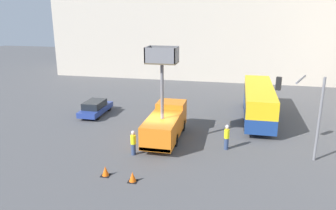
% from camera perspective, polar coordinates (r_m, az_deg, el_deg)
% --- Properties ---
extents(ground_plane, '(120.00, 120.00, 0.00)m').
position_cam_1_polar(ground_plane, '(25.19, -1.62, -6.71)').
color(ground_plane, '#4C4C4F').
extents(building_backdrop_far, '(44.00, 10.00, 16.30)m').
position_cam_1_polar(building_backdrop_far, '(50.99, 6.13, 14.28)').
color(building_backdrop_far, '#BCB2A3').
rests_on(building_backdrop_far, ground_plane).
extents(utility_truck, '(2.28, 6.66, 7.36)m').
position_cam_1_polar(utility_truck, '(25.43, -0.42, -2.88)').
color(utility_truck, orange).
rests_on(utility_truck, ground_plane).
extents(city_bus, '(2.48, 10.84, 3.11)m').
position_cam_1_polar(city_bus, '(31.21, 15.49, 0.81)').
color(city_bus, navy).
rests_on(city_bus, ground_plane).
extents(traffic_light_pole, '(2.94, 2.69, 5.75)m').
position_cam_1_polar(traffic_light_pole, '(23.50, 22.63, 0.29)').
color(traffic_light_pole, slate).
rests_on(traffic_light_pole, ground_plane).
extents(road_worker_near_truck, '(0.38, 0.38, 1.79)m').
position_cam_1_polar(road_worker_near_truck, '(23.12, -6.06, -6.56)').
color(road_worker_near_truck, navy).
rests_on(road_worker_near_truck, ground_plane).
extents(road_worker_directing, '(0.38, 0.38, 1.89)m').
position_cam_1_polar(road_worker_directing, '(24.22, 10.18, -5.51)').
color(road_worker_directing, navy).
rests_on(road_worker_directing, ground_plane).
extents(traffic_cone_near_truck, '(0.55, 0.55, 0.63)m').
position_cam_1_polar(traffic_cone_near_truck, '(19.96, -6.19, -12.38)').
color(traffic_cone_near_truck, black).
rests_on(traffic_cone_near_truck, ground_plane).
extents(traffic_cone_mid_road, '(0.55, 0.55, 0.63)m').
position_cam_1_polar(traffic_cone_mid_road, '(20.84, -10.84, -11.28)').
color(traffic_cone_mid_road, black).
rests_on(traffic_cone_mid_road, ground_plane).
extents(parked_car_curbside, '(1.81, 4.52, 1.42)m').
position_cam_1_polar(parked_car_curbside, '(32.40, -12.54, -0.46)').
color(parked_car_curbside, navy).
rests_on(parked_car_curbside, ground_plane).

